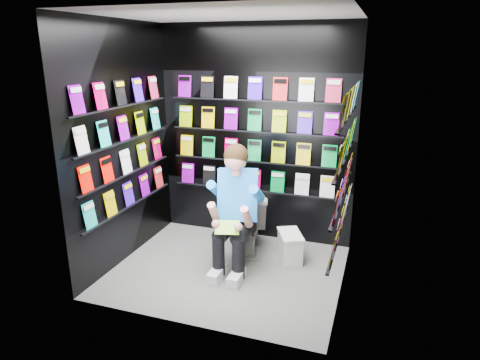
% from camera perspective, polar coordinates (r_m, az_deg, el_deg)
% --- Properties ---
extents(floor, '(2.40, 2.40, 0.00)m').
position_cam_1_polar(floor, '(4.73, -1.70, -11.96)').
color(floor, slate).
rests_on(floor, ground).
extents(ceiling, '(2.40, 2.40, 0.00)m').
position_cam_1_polar(ceiling, '(4.15, -2.04, 21.27)').
color(ceiling, white).
rests_on(ceiling, floor).
extents(wall_back, '(2.40, 0.04, 2.60)m').
position_cam_1_polar(wall_back, '(5.18, 2.04, 5.98)').
color(wall_back, black).
rests_on(wall_back, floor).
extents(wall_front, '(2.40, 0.04, 2.60)m').
position_cam_1_polar(wall_front, '(3.37, -7.82, -0.26)').
color(wall_front, black).
rests_on(wall_front, floor).
extents(wall_left, '(0.04, 2.00, 2.60)m').
position_cam_1_polar(wall_left, '(4.80, -15.43, 4.49)').
color(wall_left, black).
rests_on(wall_left, floor).
extents(wall_right, '(0.04, 2.00, 2.60)m').
position_cam_1_polar(wall_right, '(4.01, 14.45, 2.14)').
color(wall_right, black).
rests_on(wall_right, floor).
extents(comics_back, '(2.10, 0.06, 1.37)m').
position_cam_1_polar(comics_back, '(5.15, 1.95, 5.98)').
color(comics_back, red).
rests_on(comics_back, wall_back).
extents(comics_left, '(0.06, 1.70, 1.37)m').
position_cam_1_polar(comics_left, '(4.78, -15.14, 4.53)').
color(comics_left, red).
rests_on(comics_left, wall_left).
extents(comics_right, '(0.06, 1.70, 1.37)m').
position_cam_1_polar(comics_right, '(4.01, 14.03, 2.25)').
color(comics_right, red).
rests_on(comics_right, wall_right).
extents(toilet, '(0.60, 0.83, 0.73)m').
position_cam_1_polar(toilet, '(5.04, 1.23, -5.44)').
color(toilet, silver).
rests_on(toilet, floor).
extents(longbox, '(0.36, 0.44, 0.29)m').
position_cam_1_polar(longbox, '(4.93, 6.67, -8.91)').
color(longbox, white).
rests_on(longbox, floor).
extents(longbox_lid, '(0.38, 0.47, 0.03)m').
position_cam_1_polar(longbox_lid, '(4.86, 6.74, -7.22)').
color(longbox_lid, white).
rests_on(longbox_lid, longbox).
extents(reader, '(0.76, 0.95, 1.53)m').
position_cam_1_polar(reader, '(4.54, -0.18, -2.10)').
color(reader, '#177AED').
rests_on(reader, toilet).
extents(held_comic, '(0.27, 0.20, 0.10)m').
position_cam_1_polar(held_comic, '(4.32, -1.69, -6.34)').
color(held_comic, green).
rests_on(held_comic, reader).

